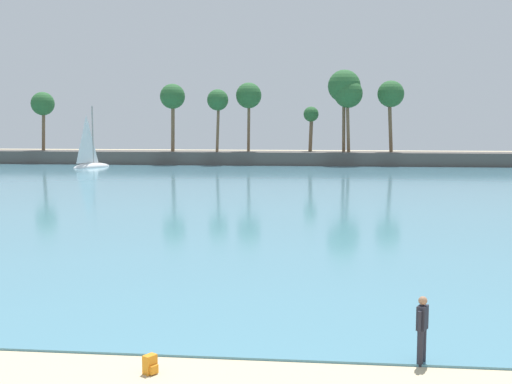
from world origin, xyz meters
TOP-DOWN VIEW (x-y plane):
  - sea at (0.00, 64.49)m, footprint 220.00×113.97m
  - palm_headland at (1.97, 81.41)m, footprint 102.41×6.00m
  - person_at_waterline at (5.73, 7.68)m, footprint 0.33×0.51m
  - backpack_by_trailer at (-0.54, 6.42)m, footprint 0.37×0.36m
  - sailboat_near_shore at (-26.46, 72.84)m, footprint 4.23×5.89m

SIDE VIEW (x-z plane):
  - sea at x=0.00m, z-range 0.00..0.06m
  - backpack_by_trailer at x=-0.54m, z-range -0.01..0.43m
  - sailboat_near_shore at x=-26.46m, z-range -3.36..4.99m
  - person_at_waterline at x=5.73m, z-range 0.06..1.73m
  - palm_headland at x=1.97m, z-range -3.12..10.55m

